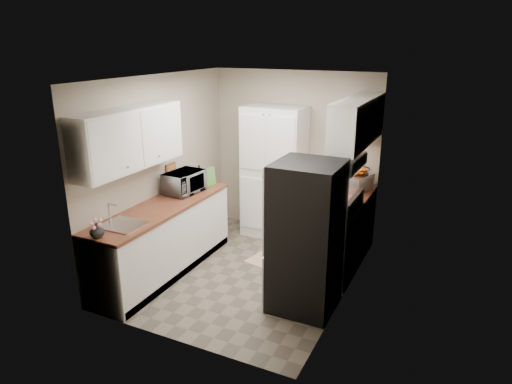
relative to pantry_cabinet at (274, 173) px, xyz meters
The scene contains 16 objects.
ground 1.66m from the pantry_cabinet, 81.35° to the right, with size 3.20×3.20×0.00m, color #665B4C.
room_shell 1.48m from the pantry_cabinet, 82.18° to the right, with size 2.64×3.24×2.52m.
pantry_cabinet is the anchor object (origin of this frame).
base_cabinet_left 2.00m from the pantry_cabinet, 114.36° to the right, with size 0.60×2.30×0.88m, color white.
countertop_left 1.92m from the pantry_cabinet, 114.36° to the right, with size 0.63×2.33×0.04m, color brown.
base_cabinet_right 1.32m from the pantry_cabinet, ahead, with size 0.60×0.80×0.88m, color white.
countertop_right 1.20m from the pantry_cabinet, ahead, with size 0.63×0.83×0.04m, color brown.
electric_range 1.58m from the pantry_cabinet, 38.22° to the right, with size 0.71×0.78×1.13m.
refrigerator 2.07m from the pantry_cabinet, 56.54° to the right, with size 0.70×0.72×1.70m, color #B7B7BC.
microwave 1.44m from the pantry_cabinet, 124.73° to the right, with size 0.54×0.37×0.30m, color silver.
wine_bottle 1.16m from the pantry_cabinet, 133.99° to the right, with size 0.07×0.07×0.28m, color black.
flower_vase 2.95m from the pantry_cabinet, 105.89° to the right, with size 0.16×0.16×0.16m, color silver.
cutting_board 1.02m from the pantry_cabinet, 131.43° to the right, with size 0.02×0.21×0.26m, color #4B8C35.
toaster_oven 1.27m from the pantry_cabinet, ahead, with size 0.33×0.41×0.24m, color #A3A3A7.
fruit_basket 1.31m from the pantry_cabinet, ahead, with size 0.30×0.30×0.13m, color #FF6000, non-canonical shape.
kitchen_mat 1.29m from the pantry_cabinet, 64.28° to the right, with size 0.50×0.81×0.01m, color #D6AE8A.
Camera 1 is at (2.43, -4.79, 2.91)m, focal length 32.00 mm.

